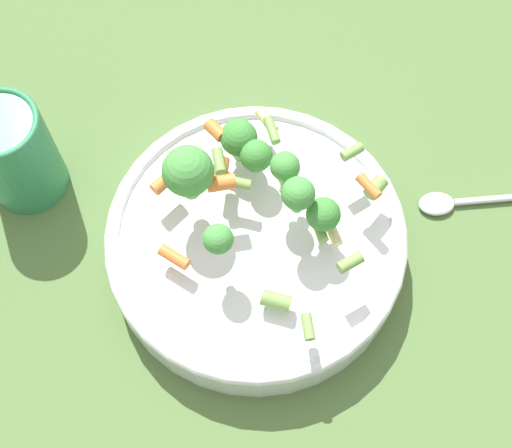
% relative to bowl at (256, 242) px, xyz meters
% --- Properties ---
extents(ground_plane, '(3.00, 3.00, 0.00)m').
position_rel_bowl_xyz_m(ground_plane, '(0.00, 0.00, -0.03)').
color(ground_plane, '#4C6B38').
extents(bowl, '(0.28, 0.28, 0.05)m').
position_rel_bowl_xyz_m(bowl, '(0.00, 0.00, 0.00)').
color(bowl, silver).
rests_on(bowl, ground_plane).
extents(pasta_salad, '(0.21, 0.22, 0.09)m').
position_rel_bowl_xyz_m(pasta_salad, '(-0.00, -0.03, 0.07)').
color(pasta_salad, '#8CB766').
rests_on(pasta_salad, bowl).
extents(cup, '(0.08, 0.08, 0.11)m').
position_rel_bowl_xyz_m(cup, '(0.18, -0.16, 0.03)').
color(cup, '#2D7F51').
rests_on(cup, ground_plane).
extents(spoon, '(0.15, 0.06, 0.01)m').
position_rel_bowl_xyz_m(spoon, '(-0.21, 0.03, -0.02)').
color(spoon, silver).
rests_on(spoon, ground_plane).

